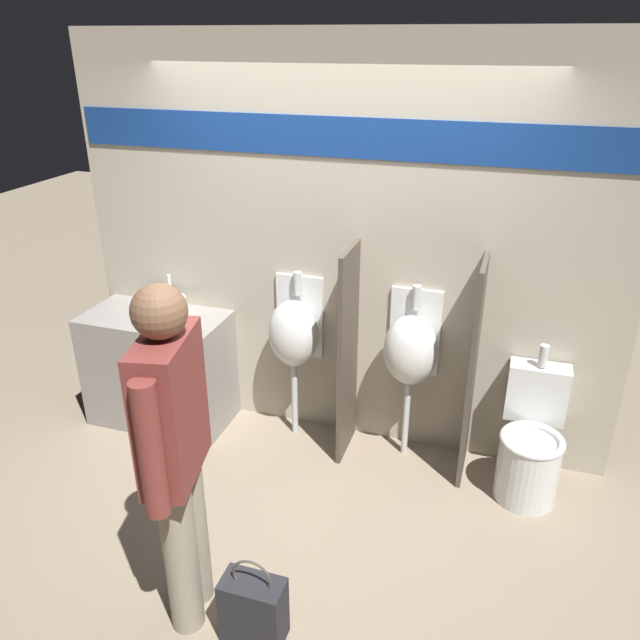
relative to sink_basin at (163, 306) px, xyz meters
The scene contains 12 objects.
ground_plane 1.57m from the sink_basin, 16.16° to the right, with size 16.00×16.00×0.00m, color gray.
display_wall 1.34m from the sink_basin, 11.16° to the left, with size 3.67×0.07×2.70m.
sink_counter 0.49m from the sink_basin, 132.48° to the right, with size 1.01×0.54×0.84m.
sink_basin is the anchor object (origin of this frame).
cell_phone 0.31m from the sink_basin, 32.55° to the right, with size 0.07×0.14×0.01m.
divider_near_counter 1.37m from the sink_basin, ahead, with size 0.03×0.41×1.47m.
divider_mid 2.17m from the sink_basin, ahead, with size 0.03×0.41×1.47m.
urinal_near_counter 0.97m from the sink_basin, ahead, with size 0.35×0.28×1.21m.
urinal_far 1.77m from the sink_basin, ahead, with size 0.35×0.28×1.21m.
toilet 2.63m from the sink_basin, ahead, with size 0.39×0.55×0.94m.
person_in_vest 1.84m from the sink_basin, 57.16° to the right, with size 0.29×0.60×1.76m.
shopping_bag 2.21m from the sink_basin, 49.62° to the right, with size 0.30×0.17×0.48m.
Camera 1 is at (1.08, -3.15, 2.65)m, focal length 35.00 mm.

